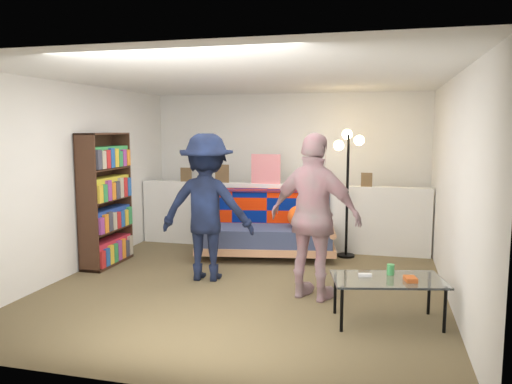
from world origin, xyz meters
TOP-DOWN VIEW (x-y plane):
  - ground at (0.00, 0.00)m, footprint 5.00×5.00m
  - room_shell at (0.00, 0.47)m, footprint 4.60×5.05m
  - half_wall_ledge at (0.00, 1.80)m, footprint 4.45×0.15m
  - ledge_decor at (-0.23, 1.78)m, footprint 2.97×0.02m
  - futon_sofa at (-0.07, 1.32)m, footprint 2.07×1.23m
  - bookshelf at (-2.08, 0.35)m, footprint 0.30×0.89m
  - coffee_table at (1.61, -0.84)m, footprint 1.13×0.78m
  - floor_lamp at (1.04, 1.59)m, footprint 0.42×0.36m
  - person_left at (-0.53, 0.07)m, footprint 1.19×0.74m
  - person_right at (0.83, -0.33)m, footprint 1.14×0.77m

SIDE VIEW (x-z plane):
  - ground at x=0.00m, z-range 0.00..0.00m
  - futon_sofa at x=-0.07m, z-range -0.03..0.81m
  - coffee_table at x=1.61m, z-range 0.14..0.67m
  - half_wall_ledge at x=0.00m, z-range 0.00..1.00m
  - bookshelf at x=-2.08m, z-range -0.06..1.72m
  - person_left at x=-0.53m, z-range 0.00..1.78m
  - person_right at x=0.83m, z-range 0.00..1.80m
  - ledge_decor at x=-0.23m, z-range 0.95..1.40m
  - floor_lamp at x=1.04m, z-range 0.38..2.21m
  - room_shell at x=0.00m, z-range 0.45..2.90m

